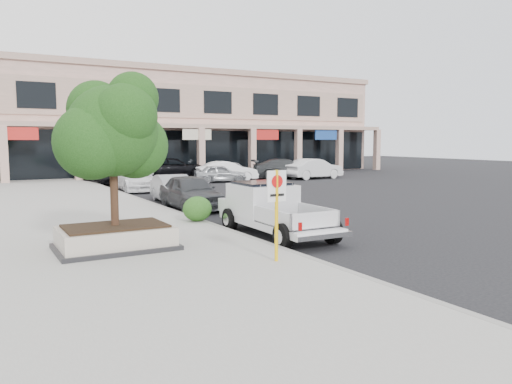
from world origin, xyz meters
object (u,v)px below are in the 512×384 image
no_parking_sign (277,203)px  curb_car_a (191,192)px  planter (116,237)px  lot_car_e (233,169)px  curb_car_c (135,178)px  curb_car_d (108,174)px  pickup_truck (277,210)px  lot_car_c (286,169)px  lot_car_f (314,169)px  lot_car_b (227,171)px  lot_car_d (175,168)px  curb_car_b (174,189)px  lot_car_a (220,173)px  planter_tree (116,132)px

no_parking_sign → curb_car_a: no_parking_sign is taller
planter → lot_car_e: (15.87, 23.65, 0.21)m
curb_car_c → lot_car_e: bearing=34.0°
no_parking_sign → curb_car_d: bearing=85.6°
pickup_truck → lot_car_e: 25.92m
lot_car_c → pickup_truck: bearing=167.6°
pickup_truck → lot_car_f: size_ratio=1.12×
planter → curb_car_a: 9.05m
lot_car_e → curb_car_a: bearing=155.3°
lot_car_b → lot_car_d: bearing=42.6°
planter → curb_car_b: bearing=61.2°
planter → lot_car_a: 23.37m
curb_car_a → lot_car_e: (10.57, 16.32, -0.11)m
planter → planter_tree: bearing=49.0°
pickup_truck → lot_car_e: (10.55, 23.68, -0.19)m
lot_car_d → curb_car_c: bearing=162.7°
planter_tree → curb_car_b: planter_tree is taller
lot_car_f → curb_car_a: bearing=122.3°
curb_car_a → lot_car_a: (7.41, 12.28, -0.13)m
curb_car_d → lot_car_b: 8.79m
planter → curb_car_a: bearing=54.1°
lot_car_a → lot_car_b: size_ratio=0.85×
lot_car_e → lot_car_f: size_ratio=0.81×
pickup_truck → curb_car_b: (0.11, 9.90, -0.17)m
curb_car_d → lot_car_f: 16.07m
no_parking_sign → lot_car_b: bearing=66.2°
pickup_truck → planter_tree: bearing=179.4°
curb_car_c → lot_car_c: bearing=14.1°
planter → lot_car_d: 26.86m
curb_car_d → lot_car_a: (7.54, -3.02, -0.03)m
curb_car_b → lot_car_d: lot_car_d is taller
curb_car_c → lot_car_f: 15.36m
pickup_truck → lot_car_c: pickup_truck is taller
lot_car_a → lot_car_f: lot_car_f is taller
curb_car_c → lot_car_e: (10.35, 6.62, -0.07)m
planter_tree → curb_car_a: bearing=54.2°
curb_car_c → lot_car_f: lot_car_f is taller
lot_car_a → lot_car_e: size_ratio=0.98×
lot_car_b → lot_car_c: size_ratio=0.83×
curb_car_c → lot_car_d: (5.50, 7.46, 0.07)m
curb_car_c → lot_car_a: curb_car_c is taller
no_parking_sign → pickup_truck: bearing=57.6°
planter → no_parking_sign: size_ratio=1.39×
lot_car_d → pickup_truck: bearing=-174.0°
lot_car_e → lot_car_b: bearing=154.6°
curb_car_c → lot_car_c: (13.37, 3.01, 0.05)m
planter_tree → curb_car_d: 23.19m
planter_tree → pickup_truck: planter_tree is taller
no_parking_sign → lot_car_e: no_parking_sign is taller
lot_car_b → curb_car_b: bearing=152.0°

